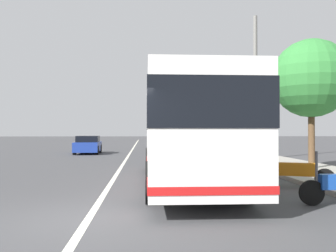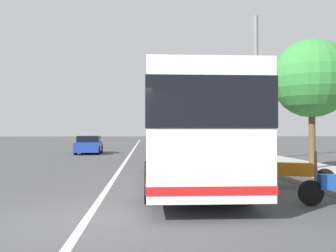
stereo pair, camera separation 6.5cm
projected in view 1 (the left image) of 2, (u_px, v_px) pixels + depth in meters
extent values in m
plane|color=#424244|center=(86.00, 222.00, 6.86)|extent=(220.00, 220.00, 0.00)
cube|color=#9E998E|center=(287.00, 166.00, 17.34)|extent=(110.00, 3.60, 0.14)
cube|color=silver|center=(120.00, 168.00, 16.84)|extent=(110.00, 0.16, 0.01)
cube|color=silver|center=(184.00, 130.00, 12.13)|extent=(10.69, 2.50, 2.77)
cube|color=black|center=(184.00, 114.00, 12.14)|extent=(10.73, 2.54, 0.99)
cube|color=red|center=(184.00, 165.00, 12.12)|extent=(10.72, 2.53, 0.16)
cylinder|color=black|center=(149.00, 160.00, 15.46)|extent=(1.00, 0.31, 1.00)
cylinder|color=black|center=(202.00, 159.00, 15.59)|extent=(1.00, 0.31, 1.00)
cylinder|color=black|center=(152.00, 182.00, 8.64)|extent=(1.00, 0.31, 1.00)
cylinder|color=black|center=(246.00, 182.00, 8.77)|extent=(1.00, 0.31, 1.00)
cylinder|color=black|center=(312.00, 193.00, 8.41)|extent=(0.09, 0.59, 0.58)
cylinder|color=#4C4C51|center=(317.00, 167.00, 8.43)|extent=(0.06, 0.06, 0.70)
cylinder|color=black|center=(266.00, 176.00, 11.42)|extent=(0.28, 0.58, 0.59)
cylinder|color=black|center=(325.00, 179.00, 10.92)|extent=(0.28, 0.58, 0.59)
cube|color=orange|center=(295.00, 169.00, 11.17)|extent=(0.67, 1.27, 0.40)
cylinder|color=#4C4C51|center=(270.00, 157.00, 11.39)|extent=(0.06, 0.06, 0.70)
cube|color=navy|center=(88.00, 147.00, 27.70)|extent=(4.00, 1.90, 0.70)
cube|color=black|center=(88.00, 139.00, 27.70)|extent=(1.91, 1.68, 0.46)
cylinder|color=black|center=(97.00, 150.00, 26.49)|extent=(0.65, 0.24, 0.64)
cylinder|color=black|center=(75.00, 150.00, 26.32)|extent=(0.65, 0.24, 0.64)
cylinder|color=black|center=(100.00, 149.00, 29.07)|extent=(0.65, 0.24, 0.64)
cylinder|color=black|center=(80.00, 149.00, 28.91)|extent=(0.65, 0.24, 0.64)
cube|color=silver|center=(155.00, 139.00, 52.89)|extent=(3.96, 1.78, 0.79)
cube|color=black|center=(155.00, 134.00, 52.88)|extent=(1.95, 1.62, 0.53)
cylinder|color=black|center=(150.00, 140.00, 54.12)|extent=(0.64, 0.23, 0.64)
cylinder|color=black|center=(160.00, 140.00, 54.24)|extent=(0.64, 0.23, 0.64)
cylinder|color=black|center=(150.00, 141.00, 51.53)|extent=(0.64, 0.23, 0.64)
cylinder|color=black|center=(161.00, 141.00, 51.64)|extent=(0.64, 0.23, 0.64)
cylinder|color=brown|center=(311.00, 136.00, 15.57)|extent=(0.27, 0.27, 2.95)
sphere|color=#337F38|center=(311.00, 78.00, 15.61)|extent=(3.32, 3.32, 3.32)
cylinder|color=slate|center=(255.00, 87.00, 22.11)|extent=(0.24, 0.24, 8.65)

